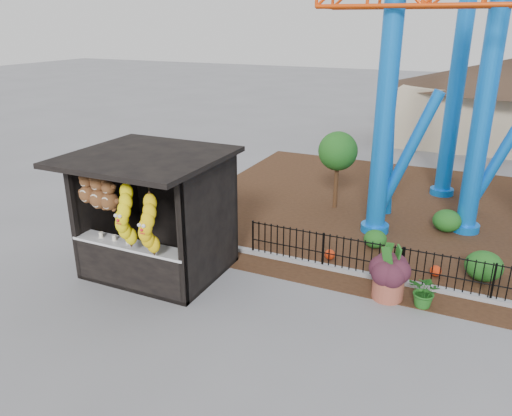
% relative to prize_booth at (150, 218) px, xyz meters
% --- Properties ---
extents(ground, '(120.00, 120.00, 0.00)m').
position_rel_prize_booth_xyz_m(ground, '(3.00, -0.90, -1.53)').
color(ground, slate).
rests_on(ground, ground).
extents(mulch_bed, '(18.00, 12.00, 0.02)m').
position_rel_prize_booth_xyz_m(mulch_bed, '(7.00, 7.10, -1.52)').
color(mulch_bed, '#331E11').
rests_on(mulch_bed, ground).
extents(curb, '(18.00, 0.18, 0.12)m').
position_rel_prize_booth_xyz_m(curb, '(7.00, 2.10, -1.47)').
color(curb, gray).
rests_on(curb, ground).
extents(prize_booth, '(3.50, 3.40, 3.12)m').
position_rel_prize_booth_xyz_m(prize_booth, '(0.00, 0.00, 0.00)').
color(prize_booth, black).
rests_on(prize_booth, ground).
extents(picket_fence, '(12.20, 0.06, 1.00)m').
position_rel_prize_booth_xyz_m(picket_fence, '(7.90, 2.10, -1.03)').
color(picket_fence, black).
rests_on(picket_fence, ground).
extents(terracotta_planter, '(0.78, 0.78, 0.61)m').
position_rel_prize_booth_xyz_m(terracotta_planter, '(5.62, 1.31, -1.22)').
color(terracotta_planter, '#984937').
rests_on(terracotta_planter, ground).
extents(planter_foliage, '(0.70, 0.70, 0.64)m').
position_rel_prize_booth_xyz_m(planter_foliage, '(5.62, 1.31, -0.60)').
color(planter_foliage, '#351520').
rests_on(planter_foliage, terracotta_planter).
extents(potted_plant, '(0.87, 0.82, 0.79)m').
position_rel_prize_booth_xyz_m(potted_plant, '(6.45, 1.27, -1.13)').
color(potted_plant, '#1C601C').
rests_on(potted_plant, ground).
extents(landscaping, '(9.21, 3.91, 0.73)m').
position_rel_prize_booth_xyz_m(landscaping, '(7.80, 4.46, -1.20)').
color(landscaping, '#1A4F17').
rests_on(landscaping, mulch_bed).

